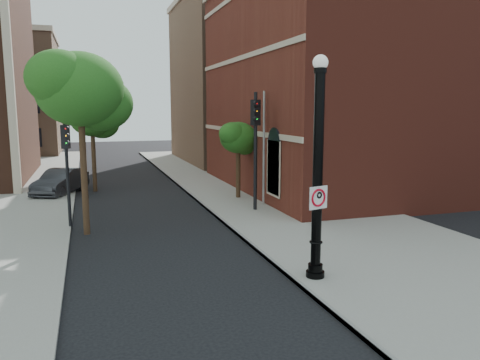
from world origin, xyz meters
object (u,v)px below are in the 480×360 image
object	(u,v)px
lamppost	(317,180)
traffic_signal_left	(67,155)
traffic_signal_right	(255,132)
no_parking_sign	(318,197)
parked_car	(61,182)

from	to	relation	value
lamppost	traffic_signal_left	xyz separation A→B (m)	(-6.66, 8.13, 0.13)
lamppost	traffic_signal_right	bearing A→B (deg)	80.94
no_parking_sign	parked_car	size ratio (longest dim) A/B	0.14
lamppost	traffic_signal_right	world-z (taller)	lamppost
lamppost	parked_car	size ratio (longest dim) A/B	1.42
traffic_signal_left	no_parking_sign	bearing A→B (deg)	-31.64
lamppost	no_parking_sign	size ratio (longest dim) A/B	9.87
parked_car	traffic_signal_right	world-z (taller)	traffic_signal_right
no_parking_sign	traffic_signal_left	size ratio (longest dim) A/B	0.14
traffic_signal_left	parked_car	bearing A→B (deg)	114.80
lamppost	no_parking_sign	distance (m)	0.47
parked_car	traffic_signal_left	world-z (taller)	traffic_signal_left
lamppost	traffic_signal_right	size ratio (longest dim) A/B	1.12
lamppost	parked_car	xyz separation A→B (m)	(-7.40, 16.42, -2.13)
parked_car	traffic_signal_left	xyz separation A→B (m)	(0.73, -8.28, 2.26)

